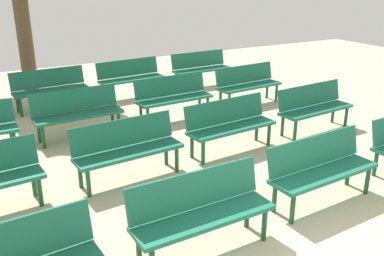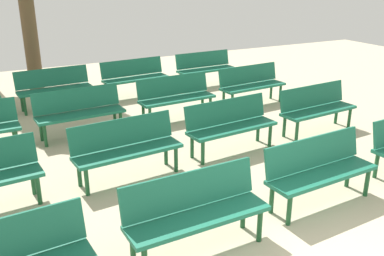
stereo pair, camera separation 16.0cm
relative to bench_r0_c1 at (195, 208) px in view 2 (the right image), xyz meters
name	(u,v)px [view 2 (the right image)]	position (x,y,z in m)	size (l,w,h in m)	color
bench_r0_c1	(195,208)	(0.00, 0.00, 0.00)	(1.61, 0.53, 0.87)	#19664C
bench_r0_c2	(319,167)	(1.91, 0.17, 0.00)	(1.63, 0.57, 0.87)	#19664C
bench_r1_c1	(126,145)	(-0.08, 2.02, 0.00)	(1.63, 0.61, 0.87)	#19664C
bench_r1_c2	(230,123)	(1.80, 2.18, 0.00)	(1.63, 0.61, 0.87)	#19664C
bench_r1_c3	(316,106)	(3.75, 2.24, 0.00)	(1.63, 0.60, 0.87)	#19664C
bench_r2_c1	(79,110)	(-0.29, 4.06, 0.00)	(1.62, 0.57, 0.87)	#19664C
bench_r2_c2	(176,95)	(1.71, 4.16, 0.00)	(1.62, 0.56, 0.87)	#19664C
bench_r2_c3	(251,83)	(3.67, 4.29, 0.00)	(1.63, 0.61, 0.87)	#19664C
bench_r3_c1	(54,86)	(-0.38, 6.04, 0.00)	(1.63, 0.58, 0.87)	#19664C
bench_r3_c2	(134,75)	(1.55, 6.19, 0.00)	(1.64, 0.61, 0.87)	#19664C
bench_r3_c3	(205,67)	(3.57, 6.29, 0.00)	(1.62, 0.55, 0.87)	#19664C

